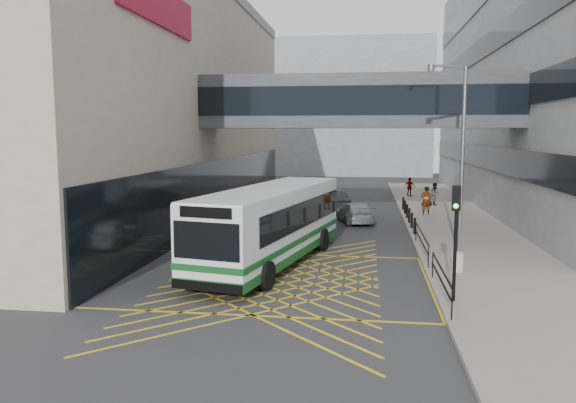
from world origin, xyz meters
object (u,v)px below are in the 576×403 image
at_px(pedestrian_a, 426,200).
at_px(litter_bin, 458,262).
at_px(traffic_light, 456,227).
at_px(bus, 272,223).
at_px(car_dark, 330,201).
at_px(car_silver, 355,212).
at_px(car_white, 242,235).
at_px(pedestrian_b, 435,194).
at_px(pedestrian_c, 410,187).
at_px(street_lamp, 459,149).

bearing_deg(pedestrian_a, litter_bin, 84.42).
height_order(traffic_light, pedestrian_a, traffic_light).
xyz_separation_m(bus, car_dark, (1.48, 16.86, -1.02)).
relative_size(bus, pedestrian_a, 6.39).
distance_m(car_silver, traffic_light, 17.57).
relative_size(car_white, car_dark, 0.87).
xyz_separation_m(bus, litter_bin, (7.78, -1.10, -1.25)).
xyz_separation_m(car_silver, traffic_light, (3.59, -17.09, 2.00)).
relative_size(bus, car_white, 2.80).
bearing_deg(pedestrian_b, car_dark, 163.52).
bearing_deg(pedestrian_a, pedestrian_b, -107.84).
bearing_deg(pedestrian_c, car_silver, 98.17).
bearing_deg(street_lamp, litter_bin, -118.84).
distance_m(car_silver, pedestrian_c, 15.00).
xyz_separation_m(pedestrian_a, pedestrian_b, (1.18, 4.90, -0.09)).
xyz_separation_m(bus, pedestrian_a, (8.16, 15.06, -0.68)).
bearing_deg(pedestrian_b, bus, -153.02).
bearing_deg(car_white, street_lamp, -178.67).
relative_size(car_dark, traffic_light, 1.30).
bearing_deg(street_lamp, car_white, 154.84).
xyz_separation_m(car_silver, litter_bin, (4.38, -12.87, -0.13)).
bearing_deg(pedestrian_c, car_white, 92.63).
relative_size(bus, pedestrian_c, 7.49).
bearing_deg(car_white, litter_bin, 163.00).
height_order(pedestrian_a, pedestrian_b, pedestrian_a).
height_order(car_white, pedestrian_c, pedestrian_c).
relative_size(car_white, street_lamp, 0.52).
height_order(car_white, street_lamp, street_lamp).
relative_size(car_silver, pedestrian_b, 2.54).
distance_m(traffic_light, pedestrian_b, 25.43).
distance_m(car_silver, street_lamp, 11.56).
bearing_deg(car_dark, traffic_light, 82.92).
relative_size(pedestrian_a, pedestrian_c, 1.17).
xyz_separation_m(street_lamp, pedestrian_c, (-0.30, 23.90, -4.04)).
xyz_separation_m(car_white, pedestrian_b, (11.32, 17.18, 0.33)).
distance_m(traffic_light, litter_bin, 4.79).
bearing_deg(pedestrian_a, pedestrian_c, -92.85).
bearing_deg(bus, pedestrian_a, 73.42).
distance_m(traffic_light, street_lamp, 7.94).
bearing_deg(traffic_light, street_lamp, 94.64).
distance_m(pedestrian_a, pedestrian_c, 11.03).
xyz_separation_m(car_white, pedestrian_c, (9.87, 23.31, 0.28)).
bearing_deg(bus, traffic_light, -25.39).
xyz_separation_m(pedestrian_a, pedestrian_c, (-0.27, 11.03, -0.14)).
xyz_separation_m(car_white, car_silver, (5.39, 9.00, -0.01)).
bearing_deg(car_silver, street_lamp, 102.38).
bearing_deg(car_silver, pedestrian_b, -140.10).
bearing_deg(pedestrian_a, traffic_light, 82.47).
height_order(litter_bin, pedestrian_a, pedestrian_a).
distance_m(litter_bin, pedestrian_c, 27.18).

